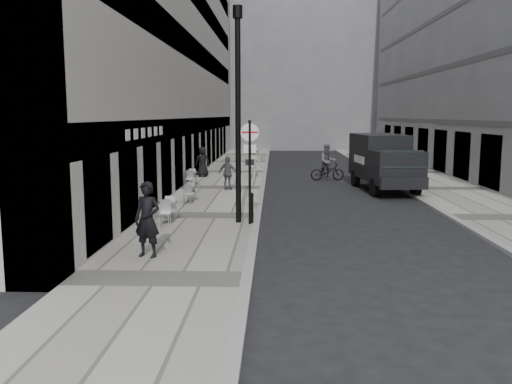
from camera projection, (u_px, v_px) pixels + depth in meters
The scene contains 19 objects.
ground at pixel (238, 333), 9.35m from camera, with size 120.00×120.00×0.00m, color black.
sidewalk at pixel (222, 188), 27.22m from camera, with size 4.00×60.00×0.12m, color #A9A599.
far_sidewalk at pixel (443, 189), 26.85m from camera, with size 4.00×60.00×0.12m, color #A9A599.
building_left at pixel (165, 26), 32.52m from camera, with size 4.00×45.00×18.00m, color #B3ACA3.
building_right at pixel (504, 7), 31.70m from camera, with size 6.00×45.00×20.00m, color gray.
building_far at pixel (283, 52), 63.15m from camera, with size 24.00×16.00×22.00m, color gray.
walking_man at pixel (147, 220), 13.75m from camera, with size 0.71×0.46×1.94m, color black.
sign_post at pixel (250, 158), 17.74m from camera, with size 0.59×0.11×3.44m.
lamppost at pixel (238, 105), 17.81m from camera, with size 0.32×0.32×7.09m.
bollard_near at pixel (252, 209), 18.17m from camera, with size 0.13×0.13×0.96m, color black.
bollard_far at pixel (252, 211), 18.17m from camera, with size 0.11×0.11×0.84m, color black.
panel_van at pixel (383, 159), 26.71m from camera, with size 2.70×6.03×2.76m.
cyclist at pixel (327, 166), 30.96m from camera, with size 1.97×0.86×2.06m.
pedestrian_a at pixel (228, 173), 26.09m from camera, with size 0.95×0.40×1.63m, color #4E4F53.
pedestrian_b at pixel (253, 162), 30.91m from camera, with size 1.20×0.69×1.86m, color #ACA99F.
pedestrian_c at pixel (203, 162), 31.70m from camera, with size 0.86×0.56×1.76m, color black.
cafe_table_near at pixel (190, 193), 22.47m from camera, with size 0.62×1.39×0.79m.
cafe_table_mid at pixel (168, 210), 18.20m from camera, with size 0.66×1.49×0.85m.
cafe_table_far at pixel (191, 178), 27.40m from camera, with size 0.67×1.52×0.86m.
Camera 1 is at (0.61, -8.90, 3.73)m, focal length 38.00 mm.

